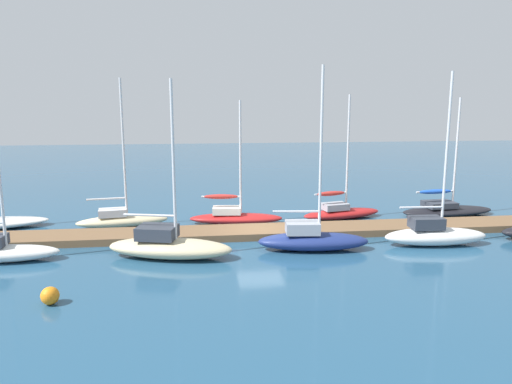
# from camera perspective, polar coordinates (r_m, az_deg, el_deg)

# --- Properties ---
(ground_plane) EXTENTS (120.00, 120.00, 0.00)m
(ground_plane) POSITION_cam_1_polar(r_m,az_deg,el_deg) (25.81, 0.55, -5.18)
(ground_plane) COLOR navy
(dock_pier) EXTENTS (33.60, 2.33, 0.37)m
(dock_pier) POSITION_cam_1_polar(r_m,az_deg,el_deg) (25.76, 0.55, -4.78)
(dock_pier) COLOR brown
(dock_pier) RESTS_ON ground_plane
(sailboat_2) EXTENTS (5.28, 2.09, 8.40)m
(sailboat_2) POSITION_cam_1_polar(r_m,az_deg,el_deg) (28.47, -15.83, -3.05)
(sailboat_2) COLOR beige
(sailboat_2) RESTS_ON ground_plane
(sailboat_3) EXTENTS (6.10, 3.28, 8.08)m
(sailboat_3) POSITION_cam_1_polar(r_m,az_deg,el_deg) (22.38, -10.44, -6.29)
(sailboat_3) COLOR beige
(sailboat_3) RESTS_ON ground_plane
(sailboat_4) EXTENTS (5.59, 2.02, 7.19)m
(sailboat_4) POSITION_cam_1_polar(r_m,az_deg,el_deg) (28.15, -2.58, -2.84)
(sailboat_4) COLOR #B21E1E
(sailboat_4) RESTS_ON ground_plane
(sailboat_5) EXTENTS (5.50, 2.21, 8.74)m
(sailboat_5) POSITION_cam_1_polar(r_m,az_deg,el_deg) (23.28, 6.73, -5.54)
(sailboat_5) COLOR navy
(sailboat_5) RESTS_ON ground_plane
(sailboat_6) EXTENTS (5.35, 2.54, 7.54)m
(sailboat_6) POSITION_cam_1_polar(r_m,az_deg,el_deg) (29.80, 10.13, -2.23)
(sailboat_6) COLOR #B21E1E
(sailboat_6) RESTS_ON ground_plane
(sailboat_7) EXTENTS (5.26, 1.75, 8.52)m
(sailboat_7) POSITION_cam_1_polar(r_m,az_deg,el_deg) (25.53, 20.61, -4.67)
(sailboat_7) COLOR white
(sailboat_7) RESTS_ON ground_plane
(sailboat_8) EXTENTS (6.22, 2.52, 7.37)m
(sailboat_8) POSITION_cam_1_polar(r_m,az_deg,el_deg) (32.49, 21.85, -1.88)
(sailboat_8) COLOR black
(sailboat_8) RESTS_ON ground_plane
(mooring_buoy_orange) EXTENTS (0.64, 0.64, 0.64)m
(mooring_buoy_orange) POSITION_cam_1_polar(r_m,az_deg,el_deg) (18.68, -23.46, -11.33)
(mooring_buoy_orange) COLOR orange
(mooring_buoy_orange) RESTS_ON ground_plane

